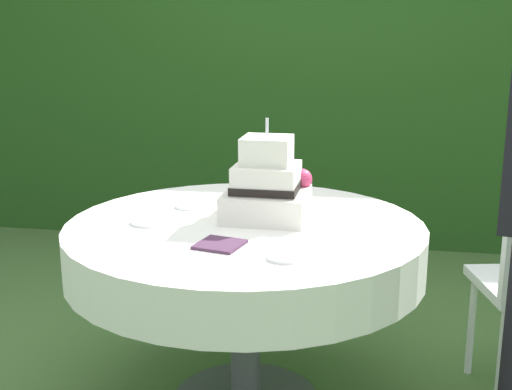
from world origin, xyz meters
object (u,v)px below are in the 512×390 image
serving_plate_far (285,257)px  serving_plate_left (148,222)px  serving_plate_right (189,206)px  napkin_stack (220,244)px  cake_table (245,249)px  serving_plate_near (258,191)px  wedding_cake (268,187)px

serving_plate_far → serving_plate_left: (-0.56, 0.31, 0.00)m
serving_plate_right → napkin_stack: serving_plate_right is taller
cake_table → serving_plate_near: serving_plate_near is taller
cake_table → serving_plate_right: serving_plate_right is taller
serving_plate_far → serving_plate_near: bearing=105.4°
serving_plate_far → napkin_stack: size_ratio=0.80×
cake_table → napkin_stack: bearing=-96.5°
serving_plate_near → serving_plate_left: size_ratio=1.06×
serving_plate_far → serving_plate_right: size_ratio=1.09×
wedding_cake → serving_plate_near: size_ratio=2.74×
wedding_cake → serving_plate_near: bearing=105.2°
wedding_cake → serving_plate_left: size_ratio=2.92×
serving_plate_right → wedding_cake: bearing=-14.2°
serving_plate_near → serving_plate_left: 0.64m
cake_table → serving_plate_right: 0.34m
serving_plate_right → serving_plate_near: bearing=52.7°
serving_plate_right → serving_plate_left: bearing=-109.7°
cake_table → wedding_cake: bearing=52.6°
wedding_cake → serving_plate_far: (0.13, -0.47, -0.12)m
serving_plate_left → serving_plate_right: size_ratio=1.25×
cake_table → serving_plate_left: size_ratio=10.19×
serving_plate_far → napkin_stack: 0.25m
wedding_cake → serving_plate_far: bearing=-74.5°
serving_plate_near → cake_table: bearing=-85.9°
serving_plate_near → serving_plate_left: (-0.32, -0.55, 0.00)m
serving_plate_left → napkin_stack: serving_plate_left is taller
serving_plate_far → serving_plate_right: same height
wedding_cake → serving_plate_right: size_ratio=3.65×
cake_table → serving_plate_right: bearing=146.3°
serving_plate_left → serving_plate_near: bearing=59.8°
cake_table → serving_plate_near: (-0.04, 0.49, 0.11)m
cake_table → serving_plate_far: 0.44m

